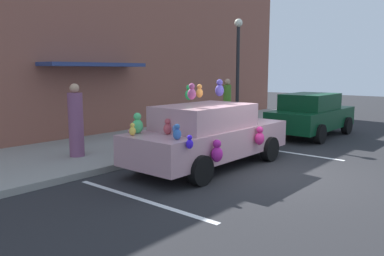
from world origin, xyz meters
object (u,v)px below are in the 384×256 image
object	(u,v)px
plush_covered_car	(209,135)
pedestrian_near_shopfront	(76,123)
street_lamp_post	(238,64)
parked_sedan_behind	(311,115)
teddy_bear_on_sidewalk	(133,143)
pedestrian_walking_past	(227,104)

from	to	relation	value
plush_covered_car	pedestrian_near_shopfront	xyz separation A→B (m)	(-1.81, 2.93, 0.22)
plush_covered_car	pedestrian_near_shopfront	bearing A→B (deg)	121.75
street_lamp_post	pedestrian_near_shopfront	world-z (taller)	street_lamp_post
plush_covered_car	parked_sedan_behind	distance (m)	5.92
teddy_bear_on_sidewalk	pedestrian_near_shopfront	bearing A→B (deg)	137.50
parked_sedan_behind	pedestrian_near_shopfront	xyz separation A→B (m)	(-7.74, 2.99, 0.24)
plush_covered_car	teddy_bear_on_sidewalk	bearing A→B (deg)	111.05
teddy_bear_on_sidewalk	street_lamp_post	xyz separation A→B (m)	(4.88, -0.03, 2.11)
parked_sedan_behind	pedestrian_walking_past	distance (m)	3.26
parked_sedan_behind	street_lamp_post	world-z (taller)	street_lamp_post
parked_sedan_behind	pedestrian_near_shopfront	bearing A→B (deg)	158.84
teddy_bear_on_sidewalk	parked_sedan_behind	bearing A→B (deg)	-16.86
plush_covered_car	teddy_bear_on_sidewalk	world-z (taller)	plush_covered_car
teddy_bear_on_sidewalk	street_lamp_post	distance (m)	5.31
pedestrian_walking_past	parked_sedan_behind	bearing A→B (deg)	-76.09
plush_covered_car	pedestrian_walking_past	size ratio (longest dim) A/B	2.46
teddy_bear_on_sidewalk	pedestrian_near_shopfront	size ratio (longest dim) A/B	0.36
pedestrian_near_shopfront	pedestrian_walking_past	bearing A→B (deg)	1.30
teddy_bear_on_sidewalk	street_lamp_post	world-z (taller)	street_lamp_post
parked_sedan_behind	teddy_bear_on_sidewalk	xyz separation A→B (m)	(-6.68, 2.02, -0.32)
teddy_bear_on_sidewalk	plush_covered_car	bearing A→B (deg)	-68.95
plush_covered_car	teddy_bear_on_sidewalk	size ratio (longest dim) A/B	6.75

